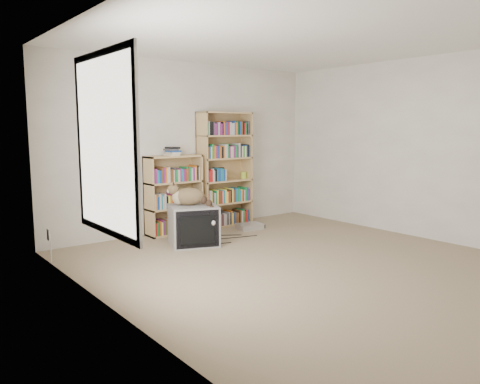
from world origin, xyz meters
TOP-DOWN VIEW (x-y plane):
  - floor at (0.00, 0.00)m, footprint 4.50×5.00m
  - wall_back at (0.00, 2.50)m, footprint 4.50×0.02m
  - wall_left at (-2.25, 0.00)m, footprint 0.02×5.00m
  - wall_right at (2.25, 0.00)m, footprint 0.02×5.00m
  - ceiling at (0.00, 0.00)m, footprint 4.50×5.00m
  - window at (-2.24, 0.20)m, footprint 0.02×1.22m
  - crt_tv at (-0.49, 1.61)m, footprint 0.76×0.72m
  - cat at (-0.49, 1.62)m, footprint 0.54×0.66m
  - bookcase_tall at (0.57, 2.36)m, footprint 0.89×0.30m
  - bookcase_short at (-0.35, 2.36)m, footprint 0.83×0.30m
  - book_stack at (-0.37, 2.35)m, footprint 0.18×0.23m
  - green_mug at (0.94, 2.34)m, footprint 0.10×0.10m
  - framed_print at (0.56, 2.44)m, footprint 0.14×0.05m
  - dvd_player at (0.69, 1.87)m, footprint 0.41×0.32m
  - wall_outlet at (-2.24, 1.95)m, footprint 0.01×0.08m
  - floor_cables at (-0.04, 1.54)m, footprint 1.20×0.70m

SIDE VIEW (x-z plane):
  - floor at x=0.00m, z-range -0.01..0.01m
  - floor_cables at x=-0.04m, z-range 0.00..0.01m
  - dvd_player at x=0.69m, z-range 0.00..0.09m
  - crt_tv at x=-0.49m, z-range 0.00..0.52m
  - wall_outlet at x=-2.24m, z-range 0.26..0.39m
  - bookcase_short at x=-0.35m, z-range -0.05..1.09m
  - cat at x=-0.49m, z-range 0.36..0.86m
  - green_mug at x=0.94m, z-range 0.73..0.83m
  - framed_print at x=0.56m, z-range 0.73..0.91m
  - bookcase_tall at x=0.57m, z-range -0.04..1.73m
  - book_stack at x=-0.37m, z-range 1.14..1.26m
  - wall_back at x=0.00m, z-range 0.00..2.50m
  - wall_left at x=-2.25m, z-range 0.00..2.50m
  - wall_right at x=2.25m, z-range 0.00..2.50m
  - window at x=-2.24m, z-range 0.64..2.16m
  - ceiling at x=0.00m, z-range 2.49..2.51m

